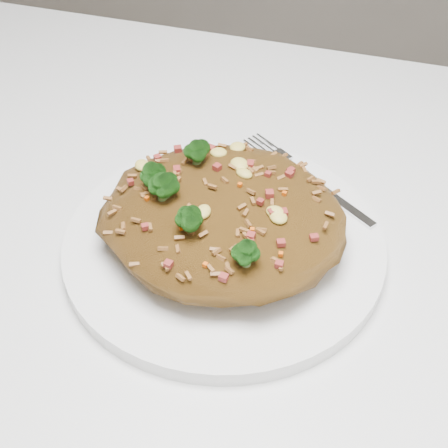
{
  "coord_description": "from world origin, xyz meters",
  "views": [
    {
      "loc": [
        0.07,
        -0.33,
        1.12
      ],
      "look_at": [
        -0.04,
        0.03,
        0.78
      ],
      "focal_mm": 50.0,
      "sensor_mm": 36.0,
      "label": 1
    }
  ],
  "objects_px": {
    "dining_table": "(253,348)",
    "plate": "(224,243)",
    "fried_rice": "(223,209)",
    "fork": "(313,182)"
  },
  "relations": [
    {
      "from": "dining_table",
      "to": "fork",
      "type": "distance_m",
      "value": 0.16
    },
    {
      "from": "plate",
      "to": "fried_rice",
      "type": "height_order",
      "value": "fried_rice"
    },
    {
      "from": "fork",
      "to": "plate",
      "type": "bearing_deg",
      "value": -87.1
    },
    {
      "from": "fried_rice",
      "to": "dining_table",
      "type": "bearing_deg",
      "value": -34.81
    },
    {
      "from": "dining_table",
      "to": "fork",
      "type": "bearing_deg",
      "value": 80.12
    },
    {
      "from": "dining_table",
      "to": "plate",
      "type": "xyz_separation_m",
      "value": [
        -0.04,
        0.03,
        0.1
      ]
    },
    {
      "from": "fried_rice",
      "to": "fork",
      "type": "distance_m",
      "value": 0.11
    },
    {
      "from": "dining_table",
      "to": "fork",
      "type": "xyz_separation_m",
      "value": [
        0.02,
        0.12,
        0.11
      ]
    },
    {
      "from": "dining_table",
      "to": "plate",
      "type": "distance_m",
      "value": 0.11
    },
    {
      "from": "dining_table",
      "to": "fried_rice",
      "type": "xyz_separation_m",
      "value": [
        -0.04,
        0.03,
        0.14
      ]
    }
  ]
}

